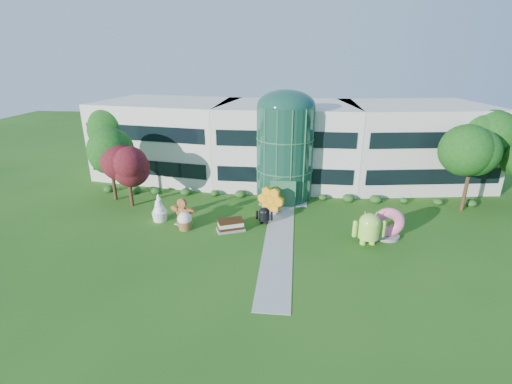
# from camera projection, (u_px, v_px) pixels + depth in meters

# --- Properties ---
(ground) EXTENTS (140.00, 140.00, 0.00)m
(ground) POSITION_uv_depth(u_px,v_px,m) (278.00, 249.00, 29.88)
(ground) COLOR #215114
(ground) RESTS_ON ground
(building) EXTENTS (46.00, 15.00, 9.30)m
(building) POSITION_uv_depth(u_px,v_px,m) (286.00, 143.00, 45.00)
(building) COLOR beige
(building) RESTS_ON ground
(atrium) EXTENTS (6.00, 6.00, 9.80)m
(atrium) POSITION_uv_depth(u_px,v_px,m) (285.00, 153.00, 39.33)
(atrium) COLOR #194738
(atrium) RESTS_ON ground
(walkway) EXTENTS (2.40, 20.00, 0.04)m
(walkway) POSITION_uv_depth(u_px,v_px,m) (279.00, 237.00, 31.73)
(walkway) COLOR #9E9E93
(walkway) RESTS_ON ground
(tree_red) EXTENTS (4.00, 4.00, 6.00)m
(tree_red) POSITION_uv_depth(u_px,v_px,m) (129.00, 178.00, 37.37)
(tree_red) COLOR #3F0C14
(tree_red) RESTS_ON ground
(trees_backdrop) EXTENTS (52.00, 8.00, 8.40)m
(trees_backdrop) POSITION_uv_depth(u_px,v_px,m) (285.00, 157.00, 40.51)
(trees_backdrop) COLOR #123E0F
(trees_backdrop) RESTS_ON ground
(android_green) EXTENTS (3.00, 2.16, 3.19)m
(android_green) POSITION_uv_depth(u_px,v_px,m) (369.00, 227.00, 30.14)
(android_green) COLOR #99DE47
(android_green) RESTS_ON ground
(android_black) EXTENTS (1.74, 1.25, 1.87)m
(android_black) POSITION_uv_depth(u_px,v_px,m) (264.00, 214.00, 34.07)
(android_black) COLOR black
(android_black) RESTS_ON ground
(donut) EXTENTS (2.69, 1.30, 2.79)m
(donut) POSITION_uv_depth(u_px,v_px,m) (388.00, 222.00, 31.37)
(donut) COLOR #FD608B
(donut) RESTS_ON ground
(gingerbread) EXTENTS (2.99, 1.87, 2.58)m
(gingerbread) POSITION_uv_depth(u_px,v_px,m) (182.00, 211.00, 33.85)
(gingerbread) COLOR brown
(gingerbread) RESTS_ON ground
(ice_cream_sandwich) EXTENTS (2.71, 2.06, 1.08)m
(ice_cream_sandwich) POSITION_uv_depth(u_px,v_px,m) (231.00, 225.00, 32.85)
(ice_cream_sandwich) COLOR black
(ice_cream_sandwich) RESTS_ON ground
(honeycomb) EXTENTS (3.10, 2.16, 2.30)m
(honeycomb) POSITION_uv_depth(u_px,v_px,m) (271.00, 201.00, 36.63)
(honeycomb) COLOR #FF9D19
(honeycomb) RESTS_ON ground
(froyo) EXTENTS (1.77, 1.77, 2.66)m
(froyo) POSITION_uv_depth(u_px,v_px,m) (159.00, 207.00, 34.58)
(froyo) COLOR white
(froyo) RESTS_ON ground
(cupcake) EXTENTS (1.55, 1.55, 1.65)m
(cupcake) POSITION_uv_depth(u_px,v_px,m) (185.00, 221.00, 32.99)
(cupcake) COLOR white
(cupcake) RESTS_ON ground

